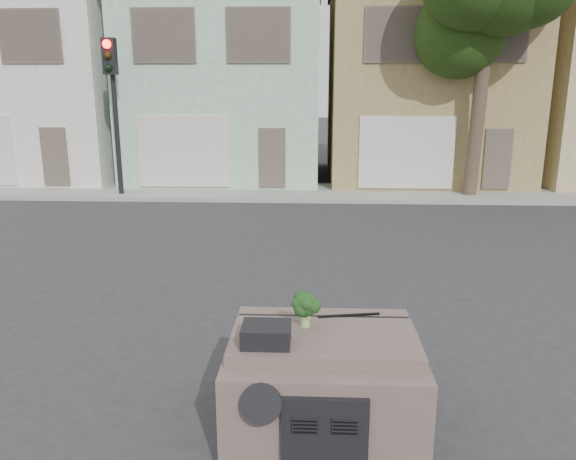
{
  "coord_description": "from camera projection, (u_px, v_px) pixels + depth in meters",
  "views": [
    {
      "loc": [
        -0.13,
        -8.44,
        3.6
      ],
      "look_at": [
        -0.54,
        0.5,
        1.3
      ],
      "focal_mm": 35.0,
      "sensor_mm": 36.0,
      "label": 1
    }
  ],
  "objects": [
    {
      "name": "tree_near",
      "position": [
        482.0,
        64.0,
        17.26
      ],
      "size": [
        4.4,
        4.0,
        8.5
      ],
      "primitive_type": "cube",
      "color": "#1F3810",
      "rests_on": "ground"
    },
    {
      "name": "townhouse_white",
      "position": [
        46.0,
        82.0,
        22.64
      ],
      "size": [
        7.2,
        8.2,
        7.55
      ],
      "primitive_type": "cube",
      "color": "silver",
      "rests_on": "ground"
    },
    {
      "name": "townhouse_mint",
      "position": [
        230.0,
        82.0,
        22.31
      ],
      "size": [
        7.2,
        8.2,
        7.55
      ],
      "primitive_type": "cube",
      "color": "#A1CCAC",
      "rests_on": "ground"
    },
    {
      "name": "broccoli",
      "position": [
        305.0,
        309.0,
        5.92
      ],
      "size": [
        0.37,
        0.37,
        0.39
      ],
      "primitive_type": "cube",
      "rotation": [
        0.0,
        0.0,
        4.86
      ],
      "color": "#163412",
      "rests_on": "car_dashboard"
    },
    {
      "name": "sidewalk",
      "position": [
        317.0,
        192.0,
        19.2
      ],
      "size": [
        40.0,
        3.0,
        0.15
      ],
      "primitive_type": "cube",
      "color": "gray",
      "rests_on": "ground"
    },
    {
      "name": "instrument_hump",
      "position": [
        266.0,
        334.0,
        5.54
      ],
      "size": [
        0.48,
        0.38,
        0.2
      ],
      "primitive_type": "cube",
      "color": "black",
      "rests_on": "car_dashboard"
    },
    {
      "name": "wiper_arm",
      "position": [
        349.0,
        315.0,
        6.23
      ],
      "size": [
        0.69,
        0.15,
        0.02
      ],
      "primitive_type": "cube",
      "rotation": [
        0.0,
        0.0,
        0.17
      ],
      "color": "black",
      "rests_on": "car_dashboard"
    },
    {
      "name": "townhouse_tan",
      "position": [
        420.0,
        82.0,
        21.97
      ],
      "size": [
        7.2,
        8.2,
        7.55
      ],
      "primitive_type": "cube",
      "color": "#95814D",
      "rests_on": "ground"
    },
    {
      "name": "ground_plane",
      "position": [
        320.0,
        316.0,
        9.06
      ],
      "size": [
        120.0,
        120.0,
        0.0
      ],
      "primitive_type": "plane",
      "color": "#303033",
      "rests_on": "ground"
    },
    {
      "name": "traffic_signal",
      "position": [
        115.0,
        120.0,
        17.91
      ],
      "size": [
        0.4,
        0.4,
        5.1
      ],
      "primitive_type": "cube",
      "color": "black",
      "rests_on": "ground"
    },
    {
      "name": "car_dashboard",
      "position": [
        323.0,
        378.0,
        6.02
      ],
      "size": [
        2.0,
        1.8,
        1.12
      ],
      "primitive_type": "cube",
      "color": "brown",
      "rests_on": "ground"
    }
  ]
}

